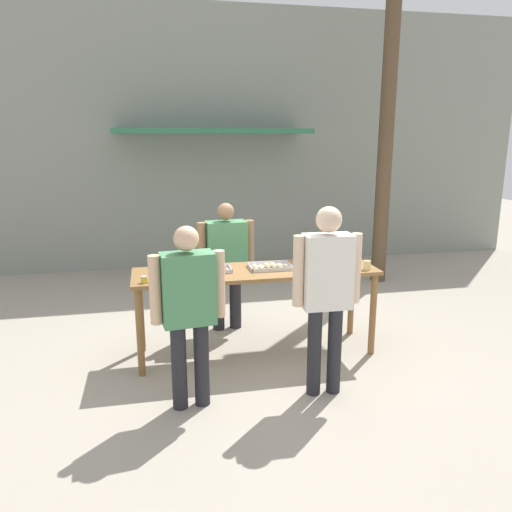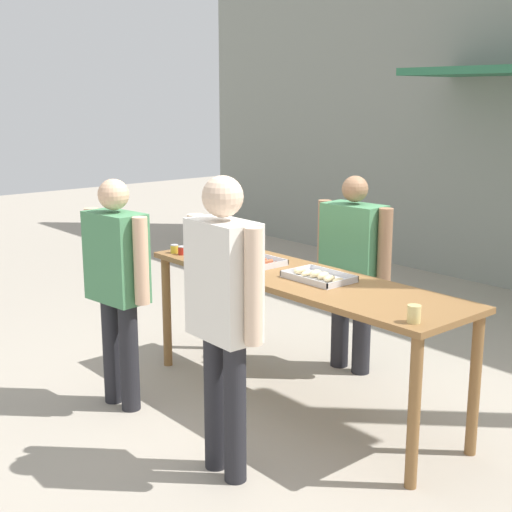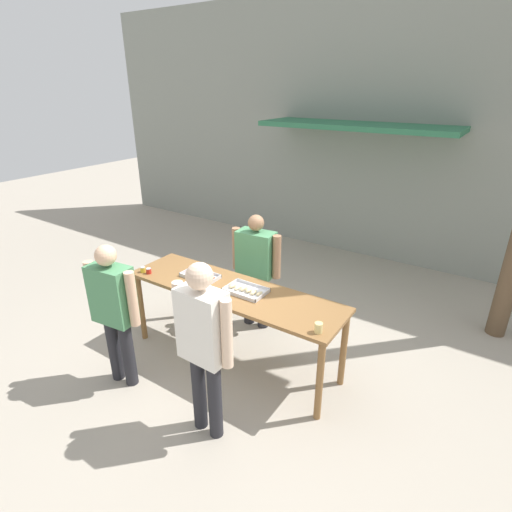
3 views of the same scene
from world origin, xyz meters
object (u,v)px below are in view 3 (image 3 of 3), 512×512
(person_customer_holding_hotdog, at_px, (114,306))
(condiment_jar_mustard, at_px, (143,269))
(food_tray_sausages, at_px, (200,276))
(beer_cup, at_px, (319,328))
(person_server_behind_table, at_px, (256,263))
(condiment_jar_ketchup, at_px, (149,271))
(person_customer_with_cup, at_px, (203,338))
(food_tray_buns, at_px, (245,290))

(person_customer_holding_hotdog, bearing_deg, condiment_jar_mustard, -69.60)
(food_tray_sausages, height_order, beer_cup, beer_cup)
(food_tray_sausages, xyz_separation_m, person_customer_holding_hotdog, (-0.29, -1.00, -0.00))
(person_server_behind_table, bearing_deg, condiment_jar_ketchup, -135.47)
(beer_cup, relative_size, person_customer_holding_hotdog, 0.06)
(condiment_jar_mustard, bearing_deg, person_customer_with_cup, -25.13)
(food_tray_sausages, relative_size, person_customer_with_cup, 0.26)
(condiment_jar_ketchup, xyz_separation_m, person_server_behind_table, (0.87, 1.01, -0.07))
(food_tray_sausages, xyz_separation_m, food_tray_buns, (0.65, -0.00, 0.01))
(food_tray_sausages, height_order, person_customer_holding_hotdog, person_customer_holding_hotdog)
(food_tray_buns, height_order, person_customer_with_cup, person_customer_with_cup)
(person_customer_with_cup, bearing_deg, food_tray_buns, -73.40)
(condiment_jar_mustard, height_order, condiment_jar_ketchup, same)
(food_tray_buns, xyz_separation_m, condiment_jar_mustard, (-1.31, -0.28, 0.01))
(beer_cup, bearing_deg, food_tray_sausages, 170.74)
(condiment_jar_ketchup, xyz_separation_m, beer_cup, (2.22, -0.00, 0.02))
(food_tray_buns, bearing_deg, beer_cup, -15.00)
(person_customer_with_cup, bearing_deg, person_customer_holding_hotdog, 0.42)
(person_server_behind_table, bearing_deg, beer_cup, -41.54)
(food_tray_sausages, bearing_deg, person_customer_with_cup, -47.87)
(food_tray_buns, bearing_deg, person_customer_holding_hotdog, -133.34)
(person_server_behind_table, bearing_deg, condiment_jar_mustard, -137.90)
(person_customer_holding_hotdog, distance_m, person_customer_with_cup, 1.22)
(food_tray_sausages, relative_size, condiment_jar_ketchup, 6.66)
(beer_cup, distance_m, person_customer_holding_hotdog, 2.08)
(condiment_jar_ketchup, bearing_deg, person_server_behind_table, 49.24)
(condiment_jar_ketchup, relative_size, person_server_behind_table, 0.04)
(person_customer_holding_hotdog, xyz_separation_m, person_customer_with_cup, (1.22, -0.02, 0.09))
(food_tray_buns, distance_m, person_customer_with_cup, 1.06)
(condiment_jar_ketchup, bearing_deg, food_tray_buns, 12.21)
(condiment_jar_ketchup, relative_size, beer_cup, 0.69)
(person_server_behind_table, relative_size, person_customer_holding_hotdog, 0.97)
(food_tray_buns, distance_m, person_customer_holding_hotdog, 1.37)
(food_tray_buns, xyz_separation_m, person_customer_with_cup, (0.28, -1.02, 0.07))
(food_tray_sausages, xyz_separation_m, condiment_jar_mustard, (-0.66, -0.28, 0.02))
(food_tray_buns, relative_size, beer_cup, 4.54)
(food_tray_sausages, bearing_deg, beer_cup, -9.26)
(person_customer_holding_hotdog, bearing_deg, condiment_jar_ketchup, -75.68)
(food_tray_buns, distance_m, beer_cup, 1.04)
(condiment_jar_mustard, bearing_deg, food_tray_buns, 11.87)
(person_customer_holding_hotdog, bearing_deg, person_customer_with_cup, 172.32)
(food_tray_sausages, relative_size, person_customer_holding_hotdog, 0.28)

